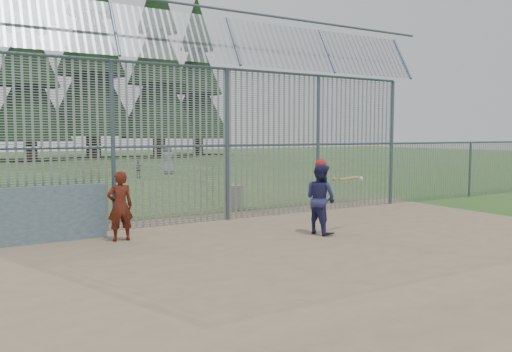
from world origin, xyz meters
TOP-DOWN VIEW (x-y plane):
  - ground at (0.00, 0.00)m, footprint 120.00×120.00m
  - dirt_infield at (0.00, -0.50)m, footprint 14.00×10.00m
  - dugout_wall at (-4.60, 2.90)m, footprint 2.50×0.12m
  - batter at (0.97, 0.74)m, footprint 0.72×0.87m
  - onlooker at (-3.19, 2.30)m, footprint 0.56×0.38m
  - bg_kid_standing at (4.08, 18.91)m, footprint 0.88×0.59m
  - bg_kid_seated at (1.81, 17.21)m, footprint 0.60×0.48m
  - batting_gear at (1.14, 0.71)m, footprint 1.35×0.45m
  - trash_can at (1.12, 5.18)m, footprint 0.56×0.56m
  - backstop_fence at (1.81, 3.43)m, footprint 20.09×0.81m
  - conifer_row at (1.93, 41.51)m, footprint 38.48×12.26m

SIDE VIEW (x-z plane):
  - ground at x=0.00m, z-range 0.00..0.00m
  - dirt_infield at x=0.00m, z-range 0.00..0.02m
  - trash_can at x=1.12m, z-range -0.03..0.79m
  - bg_kid_seated at x=1.81m, z-range 0.00..0.95m
  - dugout_wall at x=-4.60m, z-range 0.02..1.22m
  - onlooker at x=-3.19m, z-range 0.02..1.52m
  - batter at x=0.97m, z-range 0.02..1.63m
  - bg_kid_standing at x=4.08m, z-range 0.00..1.75m
  - batting_gear at x=1.14m, z-range 1.26..1.80m
  - backstop_fence at x=1.81m, z-range -0.29..5.01m
  - conifer_row at x=1.93m, z-range 0.73..20.93m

